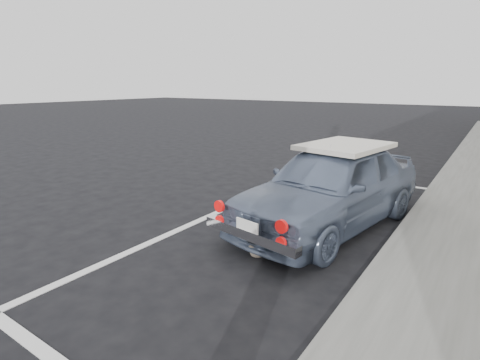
% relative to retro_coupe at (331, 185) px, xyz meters
% --- Properties ---
extents(ground, '(80.00, 80.00, 0.00)m').
position_rel_retro_coupe_xyz_m(ground, '(-0.83, -3.45, -0.63)').
color(ground, black).
rests_on(ground, ground).
extents(pline_front, '(3.00, 0.12, 0.01)m').
position_rel_retro_coupe_xyz_m(pline_front, '(-0.33, 3.05, -0.62)').
color(pline_front, silver).
rests_on(pline_front, ground).
extents(pline_side, '(0.12, 7.00, 0.01)m').
position_rel_retro_coupe_xyz_m(pline_side, '(-1.73, -0.45, -0.62)').
color(pline_side, silver).
rests_on(pline_side, ground).
extents(retro_coupe, '(2.04, 3.84, 1.24)m').
position_rel_retro_coupe_xyz_m(retro_coupe, '(0.00, 0.00, 0.00)').
color(retro_coupe, slate).
rests_on(retro_coupe, ground).
extents(cat, '(0.24, 0.43, 0.23)m').
position_rel_retro_coupe_xyz_m(cat, '(-0.30, -1.53, -0.52)').
color(cat, '#6F6255').
rests_on(cat, ground).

